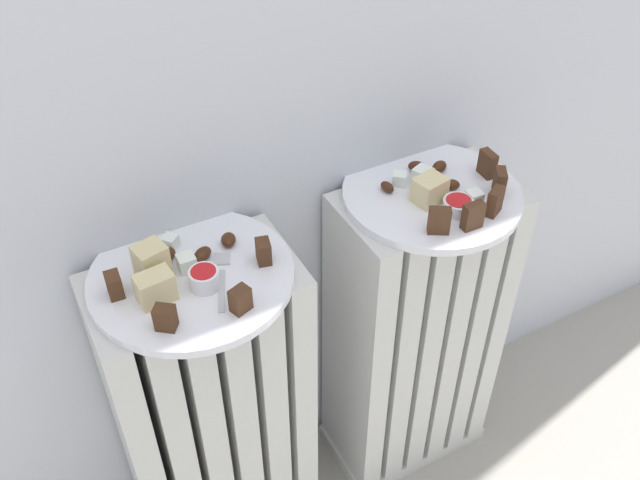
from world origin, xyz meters
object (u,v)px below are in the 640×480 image
at_px(plate_left, 192,276).
at_px(jam_bowl_right, 458,205).
at_px(plate_right, 432,194).
at_px(jam_bowl_left, 204,278).
at_px(fork, 222,277).
at_px(radiator_right, 413,337).
at_px(radiator_left, 215,422).

distance_m(plate_left, jam_bowl_right, 0.38).
height_order(plate_right, jam_bowl_left, jam_bowl_left).
bearing_deg(plate_left, jam_bowl_left, -76.84).
xyz_separation_m(jam_bowl_right, fork, (-0.35, 0.03, -0.01)).
xyz_separation_m(plate_left, plate_right, (0.37, 0.00, 0.00)).
height_order(jam_bowl_right, fork, jam_bowl_right).
bearing_deg(radiator_right, radiator_left, 180.00).
xyz_separation_m(radiator_right, fork, (-0.34, -0.03, 0.32)).
xyz_separation_m(radiator_right, jam_bowl_left, (-0.37, -0.03, 0.34)).
bearing_deg(jam_bowl_left, plate_right, 4.92).
distance_m(plate_right, fork, 0.34).
xyz_separation_m(jam_bowl_left, jam_bowl_right, (0.37, -0.02, -0.00)).
height_order(plate_left, jam_bowl_left, jam_bowl_left).
bearing_deg(jam_bowl_left, radiator_right, 4.92).
relative_size(radiator_right, jam_bowl_left, 15.88).
bearing_deg(fork, jam_bowl_left, -169.27).
distance_m(radiator_left, jam_bowl_right, 0.51).
relative_size(radiator_left, jam_bowl_right, 13.95).
bearing_deg(radiator_right, jam_bowl_right, -86.63).
distance_m(radiator_right, fork, 0.47).
bearing_deg(fork, radiator_left, 139.32).
bearing_deg(jam_bowl_right, radiator_right, 93.37).
height_order(radiator_right, plate_right, plate_right).
relative_size(radiator_left, jam_bowl_left, 15.88).
height_order(radiator_right, fork, fork).
height_order(radiator_left, jam_bowl_right, jam_bowl_right).
relative_size(plate_left, fork, 2.54).
relative_size(radiator_right, plate_left, 2.30).
xyz_separation_m(radiator_right, plate_right, (0.00, 0.00, 0.32)).
relative_size(radiator_left, plate_right, 2.30).
height_order(radiator_left, jam_bowl_left, jam_bowl_left).
bearing_deg(plate_right, jam_bowl_left, -175.08).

